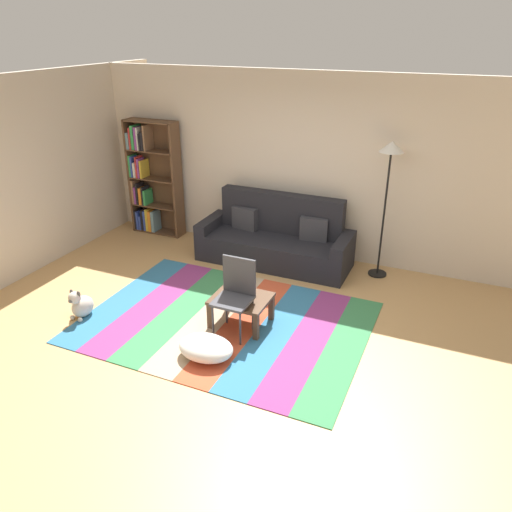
# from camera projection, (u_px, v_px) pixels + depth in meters

# --- Properties ---
(ground_plane) EXTENTS (14.00, 14.00, 0.00)m
(ground_plane) POSITION_uv_depth(u_px,v_px,m) (233.00, 334.00, 5.77)
(ground_plane) COLOR tan
(back_wall) EXTENTS (6.80, 0.10, 2.70)m
(back_wall) POSITION_uv_depth(u_px,v_px,m) (308.00, 167.00, 7.31)
(back_wall) COLOR beige
(back_wall) RESTS_ON ground_plane
(left_wall) EXTENTS (0.10, 5.50, 2.70)m
(left_wall) POSITION_uv_depth(u_px,v_px,m) (39.00, 172.00, 7.05)
(left_wall) COLOR beige
(left_wall) RESTS_ON ground_plane
(rug) EXTENTS (3.31, 2.40, 0.01)m
(rug) POSITION_uv_depth(u_px,v_px,m) (226.00, 322.00, 5.99)
(rug) COLOR teal
(rug) RESTS_ON ground_plane
(couch) EXTENTS (2.26, 0.80, 1.00)m
(couch) POSITION_uv_depth(u_px,v_px,m) (276.00, 240.00, 7.40)
(couch) COLOR black
(couch) RESTS_ON ground_plane
(bookshelf) EXTENTS (0.90, 0.28, 1.89)m
(bookshelf) POSITION_uv_depth(u_px,v_px,m) (150.00, 180.00, 8.26)
(bookshelf) COLOR brown
(bookshelf) RESTS_ON ground_plane
(coffee_table) EXTENTS (0.66, 0.54, 0.35)m
(coffee_table) POSITION_uv_depth(u_px,v_px,m) (241.00, 302.00, 5.83)
(coffee_table) COLOR #513826
(coffee_table) RESTS_ON rug
(pouf) EXTENTS (0.61, 0.45, 0.23)m
(pouf) POSITION_uv_depth(u_px,v_px,m) (206.00, 348.00, 5.30)
(pouf) COLOR white
(pouf) RESTS_ON rug
(dog) EXTENTS (0.22, 0.35, 0.40)m
(dog) POSITION_uv_depth(u_px,v_px,m) (81.00, 305.00, 6.04)
(dog) COLOR beige
(dog) RESTS_ON ground_plane
(standing_lamp) EXTENTS (0.32, 0.32, 1.91)m
(standing_lamp) POSITION_uv_depth(u_px,v_px,m) (390.00, 165.00, 6.46)
(standing_lamp) COLOR black
(standing_lamp) RESTS_ON ground_plane
(tv_remote) EXTENTS (0.13, 0.15, 0.02)m
(tv_remote) POSITION_uv_depth(u_px,v_px,m) (242.00, 294.00, 5.85)
(tv_remote) COLOR black
(tv_remote) RESTS_ON coffee_table
(folding_chair) EXTENTS (0.40, 0.40, 0.90)m
(folding_chair) POSITION_uv_depth(u_px,v_px,m) (236.00, 290.00, 5.61)
(folding_chair) COLOR #38383D
(folding_chair) RESTS_ON ground_plane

